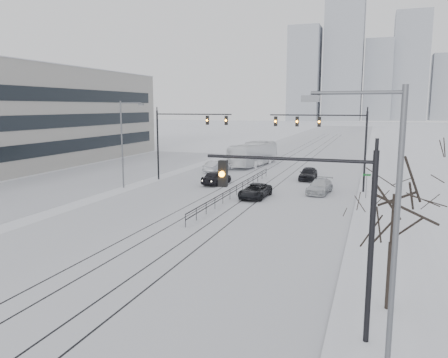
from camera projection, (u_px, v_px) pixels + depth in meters
road at (293, 160)px, 69.95m from camera, size 22.00×260.00×0.02m
sidewalk_east at (382, 163)px, 65.58m from camera, size 5.00×260.00×0.16m
curb at (365, 162)px, 66.37m from camera, size 0.10×260.00×0.12m
parking_strip at (92, 177)px, 53.10m from camera, size 14.00×60.00×0.03m
tram_rails at (262, 179)px, 51.30m from camera, size 5.30×180.00×0.01m
skyline at (366, 69)px, 262.43m from camera, size 96.00×48.00×72.00m
traffic_mast_near at (324, 218)px, 15.38m from camera, size 6.10×0.37×7.00m
traffic_mast_ne at (331, 134)px, 43.06m from camera, size 9.60×0.37×8.00m
traffic_mast_nw at (181, 132)px, 49.41m from camera, size 9.10×0.37×8.00m
street_light_east at (384, 227)px, 11.86m from camera, size 2.73×0.25×9.00m
street_light_west at (124, 138)px, 45.07m from camera, size 2.73×0.25×9.00m
bare_tree at (394, 207)px, 17.41m from camera, size 4.40×4.40×6.10m
median_fence at (237, 190)px, 41.90m from camera, size 0.06×24.00×1.00m
street_sign at (366, 182)px, 39.78m from camera, size 0.70×0.06×2.40m
sedan_sb_inner at (216, 178)px, 47.75m from camera, size 2.43×4.70×1.53m
sedan_sb_outer at (217, 167)px, 56.62m from camera, size 2.41×4.79×1.51m
sedan_nb_front at (255, 191)px, 40.69m from camera, size 2.45×4.84×1.31m
sedan_nb_right at (320, 187)px, 42.79m from camera, size 2.41×4.88×1.36m
sedan_nb_far at (308, 174)px, 50.61m from camera, size 1.83×4.43×1.50m
box_truck at (253, 154)px, 62.80m from camera, size 4.47×12.23×3.33m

